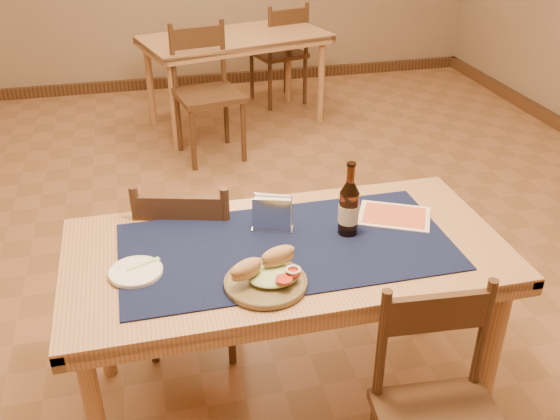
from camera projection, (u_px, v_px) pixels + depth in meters
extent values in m
cube|color=#956441|center=(249.00, 288.00, 3.32)|extent=(6.00, 7.00, 0.02)
cylinder|color=tan|center=(492.00, 355.00, 2.35)|extent=(0.06, 0.06, 0.71)
cylinder|color=tan|center=(99.00, 309.00, 2.59)|extent=(0.06, 0.06, 0.71)
cylinder|color=tan|center=(420.00, 262.00, 2.89)|extent=(0.06, 0.06, 0.71)
cube|color=tan|center=(286.00, 251.00, 2.28)|extent=(1.60, 0.80, 0.04)
cube|color=#0F193A|center=(286.00, 246.00, 2.27)|extent=(1.20, 0.60, 0.01)
cube|color=#4D301B|center=(181.00, 81.00, 6.23)|extent=(6.00, 0.06, 0.10)
cylinder|color=tan|center=(174.00, 106.00, 4.73)|extent=(0.06, 0.06, 0.71)
cylinder|color=tan|center=(321.00, 81.00, 5.27)|extent=(0.06, 0.06, 0.71)
cylinder|color=tan|center=(150.00, 85.00, 5.17)|extent=(0.06, 0.06, 0.71)
cylinder|color=tan|center=(288.00, 64.00, 5.71)|extent=(0.06, 0.06, 0.71)
cube|color=tan|center=(235.00, 38.00, 5.04)|extent=(1.61, 1.08, 0.04)
cylinder|color=#4D301B|center=(239.00, 277.00, 3.02)|extent=(0.04, 0.04, 0.44)
cylinder|color=#4D301B|center=(166.00, 276.00, 3.03)|extent=(0.04, 0.04, 0.44)
cylinder|color=#4D301B|center=(231.00, 324.00, 2.71)|extent=(0.04, 0.04, 0.44)
cylinder|color=#4D301B|center=(151.00, 322.00, 2.72)|extent=(0.04, 0.04, 0.44)
cube|color=#4D301B|center=(194.00, 259.00, 2.76)|extent=(0.51, 0.51, 0.04)
cube|color=#4D301B|center=(180.00, 212.00, 2.43)|extent=(0.35, 0.12, 0.14)
cylinder|color=#4D301B|center=(227.00, 239.00, 2.48)|extent=(0.04, 0.04, 0.45)
cylinder|color=#4D301B|center=(139.00, 237.00, 2.49)|extent=(0.04, 0.04, 0.45)
cube|color=#4D301B|center=(437.00, 313.00, 1.94)|extent=(0.34, 0.06, 0.13)
cylinder|color=#4D301B|center=(382.00, 346.00, 1.97)|extent=(0.03, 0.03, 0.43)
cylinder|color=#4D301B|center=(483.00, 335.00, 2.02)|extent=(0.03, 0.03, 0.43)
cylinder|color=#4D301B|center=(193.00, 139.00, 4.45)|extent=(0.04, 0.04, 0.48)
cylinder|color=#4D301B|center=(243.00, 131.00, 4.59)|extent=(0.04, 0.04, 0.48)
cylinder|color=#4D301B|center=(179.00, 121.00, 4.76)|extent=(0.04, 0.04, 0.48)
cylinder|color=#4D301B|center=(226.00, 114.00, 4.90)|extent=(0.04, 0.04, 0.48)
cube|color=#4D301B|center=(209.00, 95.00, 4.56)|extent=(0.52, 0.52, 0.04)
cube|color=#4D301B|center=(197.00, 38.00, 4.54)|extent=(0.38, 0.10, 0.15)
cylinder|color=#4D301B|center=(173.00, 58.00, 4.53)|extent=(0.04, 0.04, 0.49)
cylinder|color=#4D301B|center=(223.00, 52.00, 4.67)|extent=(0.04, 0.04, 0.49)
cylinder|color=#4D301B|center=(286.00, 70.00, 5.98)|extent=(0.04, 0.04, 0.45)
cylinder|color=#4D301B|center=(252.00, 75.00, 5.83)|extent=(0.04, 0.04, 0.45)
cylinder|color=#4D301B|center=(305.00, 80.00, 5.70)|extent=(0.04, 0.04, 0.45)
cylinder|color=#4D301B|center=(270.00, 86.00, 5.55)|extent=(0.04, 0.04, 0.45)
cube|color=#4D301B|center=(278.00, 53.00, 5.65)|extent=(0.52, 0.52, 0.04)
cube|color=#4D301B|center=(289.00, 18.00, 5.33)|extent=(0.36, 0.12, 0.14)
cylinder|color=#4D301B|center=(307.00, 30.00, 5.47)|extent=(0.04, 0.04, 0.46)
cylinder|color=#4D301B|center=(270.00, 34.00, 5.32)|extent=(0.04, 0.04, 0.46)
cylinder|color=brown|center=(266.00, 283.00, 2.06)|extent=(0.28, 0.28, 0.02)
torus|color=brown|center=(266.00, 281.00, 2.06)|extent=(0.28, 0.28, 0.01)
ellipsoid|color=#BEE29B|center=(273.00, 276.00, 2.05)|extent=(0.17, 0.13, 0.03)
ellipsoid|color=tan|center=(246.00, 270.00, 2.01)|extent=(0.13, 0.10, 0.07)
ellipsoid|color=tan|center=(278.00, 257.00, 2.08)|extent=(0.13, 0.09, 0.07)
cylinder|color=#A92316|center=(284.00, 280.00, 2.00)|extent=(0.06, 0.06, 0.01)
cylinder|color=#A92316|center=(293.00, 273.00, 2.03)|extent=(0.05, 0.05, 0.01)
torus|color=white|center=(293.00, 270.00, 2.03)|extent=(0.05, 0.05, 0.01)
cylinder|color=white|center=(136.00, 272.00, 2.12)|extent=(0.18, 0.18, 0.01)
torus|color=white|center=(136.00, 271.00, 2.11)|extent=(0.18, 0.18, 0.01)
cube|color=#97E37C|center=(140.00, 266.00, 2.13)|extent=(0.09, 0.05, 0.00)
cube|color=#97E37C|center=(156.00, 259.00, 2.17)|extent=(0.03, 0.03, 0.00)
cylinder|color=#3F1E0B|center=(348.00, 213.00, 2.31)|extent=(0.07, 0.07, 0.17)
cone|color=#3F1E0B|center=(350.00, 188.00, 2.26)|extent=(0.07, 0.07, 0.04)
cylinder|color=#3F1E0B|center=(351.00, 174.00, 2.23)|extent=(0.03, 0.03, 0.07)
cylinder|color=#3F1E0B|center=(351.00, 164.00, 2.21)|extent=(0.04, 0.04, 0.01)
cylinder|color=beige|center=(348.00, 213.00, 2.31)|extent=(0.08, 0.08, 0.07)
cube|color=silver|center=(272.00, 228.00, 2.37)|extent=(0.16, 0.10, 0.00)
cube|color=silver|center=(271.00, 216.00, 2.32)|extent=(0.14, 0.05, 0.13)
cube|color=silver|center=(273.00, 209.00, 2.36)|extent=(0.14, 0.05, 0.13)
cube|color=silver|center=(272.00, 214.00, 2.34)|extent=(0.14, 0.08, 0.12)
cube|color=#3E7CC7|center=(272.00, 214.00, 2.32)|extent=(0.09, 0.04, 0.04)
cube|color=#FCDDBE|center=(394.00, 216.00, 2.46)|extent=(0.34, 0.30, 0.00)
cube|color=#CE5835|center=(394.00, 215.00, 2.46)|extent=(0.29, 0.25, 0.00)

